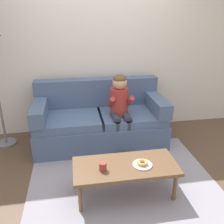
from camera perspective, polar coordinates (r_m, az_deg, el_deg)
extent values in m
plane|color=brown|center=(3.24, 1.66, -13.71)|extent=(10.00, 10.00, 0.00)
cube|color=silver|center=(4.04, -2.07, 15.10)|extent=(8.00, 0.10, 2.80)
cube|color=#9993A3|center=(3.05, 2.60, -16.35)|extent=(2.22, 1.90, 0.01)
cube|color=slate|center=(3.80, -2.76, -4.56)|extent=(1.95, 0.90, 0.38)
cube|color=slate|center=(3.63, -10.40, -1.90)|extent=(0.94, 0.74, 0.12)
cube|color=slate|center=(3.73, 4.70, -0.90)|extent=(0.94, 0.74, 0.12)
cube|color=slate|center=(3.92, -3.53, 4.69)|extent=(1.95, 0.20, 0.44)
cube|color=slate|center=(3.64, -16.67, 0.49)|extent=(0.20, 0.90, 0.22)
cube|color=slate|center=(3.82, 10.25, 2.12)|extent=(0.20, 0.90, 0.22)
cube|color=brown|center=(2.70, 3.16, -12.66)|extent=(1.13, 0.51, 0.04)
cylinder|color=brown|center=(2.62, -7.45, -19.50)|extent=(0.04, 0.04, 0.34)
cylinder|color=brown|center=(2.81, 14.55, -16.77)|extent=(0.04, 0.04, 0.34)
cylinder|color=brown|center=(2.92, -7.82, -14.42)|extent=(0.04, 0.04, 0.34)
cylinder|color=brown|center=(3.09, 11.67, -12.40)|extent=(0.04, 0.04, 0.34)
cylinder|color=#AD3833|center=(3.57, 1.69, 2.53)|extent=(0.26, 0.26, 0.40)
sphere|color=#DBAD89|center=(3.46, 1.81, 7.04)|extent=(0.21, 0.21, 0.21)
ellipsoid|color=brown|center=(3.45, 1.82, 7.80)|extent=(0.20, 0.20, 0.12)
cylinder|color=#333847|center=(3.48, 0.84, -1.31)|extent=(0.11, 0.30, 0.11)
cylinder|color=#333847|center=(3.45, 1.27, -5.80)|extent=(0.09, 0.09, 0.44)
cube|color=black|center=(3.54, 1.39, -9.75)|extent=(0.10, 0.20, 0.06)
cylinder|color=#AD3833|center=(3.43, -0.19, 2.36)|extent=(0.07, 0.29, 0.23)
cylinder|color=#333847|center=(3.52, 3.41, -1.14)|extent=(0.11, 0.30, 0.11)
cylinder|color=#333847|center=(3.48, 3.87, -5.58)|extent=(0.09, 0.09, 0.44)
cube|color=black|center=(3.57, 3.95, -9.50)|extent=(0.10, 0.20, 0.06)
cylinder|color=#AD3833|center=(3.49, 4.23, 2.61)|extent=(0.07, 0.29, 0.23)
cylinder|color=white|center=(2.69, 7.16, -12.21)|extent=(0.21, 0.21, 0.01)
torus|color=tan|center=(2.68, 7.19, -11.77)|extent=(0.17, 0.17, 0.04)
cylinder|color=#993D38|center=(2.58, -2.17, -12.67)|extent=(0.08, 0.08, 0.09)
cylinder|color=slate|center=(4.18, -23.54, -6.65)|extent=(0.30, 0.30, 0.03)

